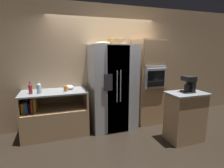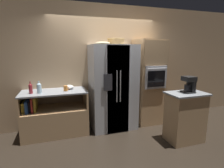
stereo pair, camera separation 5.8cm
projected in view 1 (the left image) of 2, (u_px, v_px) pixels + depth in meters
ground_plane at (109, 127)px, 4.06m from camera, size 20.00×20.00×0.00m
wall_back at (104, 66)px, 4.19m from camera, size 12.00×0.06×2.80m
counter_left at (55, 118)px, 3.69m from camera, size 1.31×0.66×0.94m
refrigerator at (113, 87)px, 3.94m from camera, size 0.99×0.76×1.89m
wall_oven at (148, 82)px, 4.25m from camera, size 0.65×0.71×2.01m
island_counter at (185, 117)px, 3.42m from camera, size 0.73×0.49×0.98m
wicker_basket at (116, 41)px, 3.85m from camera, size 0.39×0.39×0.14m
fruit_bowl at (103, 43)px, 3.67m from camera, size 0.32×0.32×0.06m
bottle_tall at (30, 88)px, 3.36m from camera, size 0.07×0.07×0.24m
bottle_short at (39, 88)px, 3.40m from camera, size 0.09×0.09×0.24m
mug at (66, 89)px, 3.59m from camera, size 0.12×0.08×0.11m
mixing_bowl at (69, 87)px, 3.77m from camera, size 0.20×0.20×0.09m
coffee_maker at (189, 84)px, 3.32m from camera, size 0.20×0.21×0.31m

